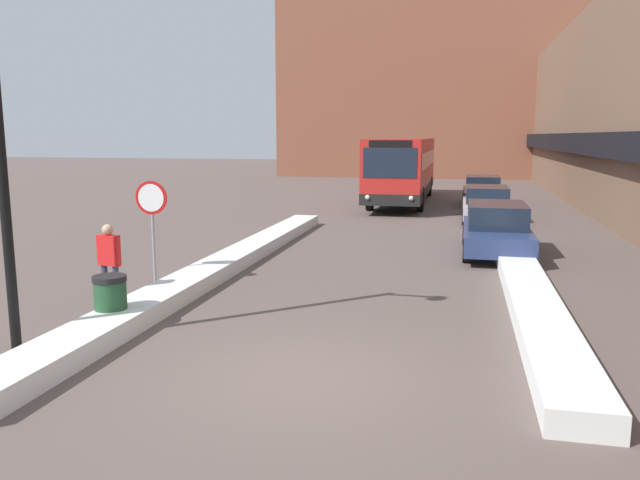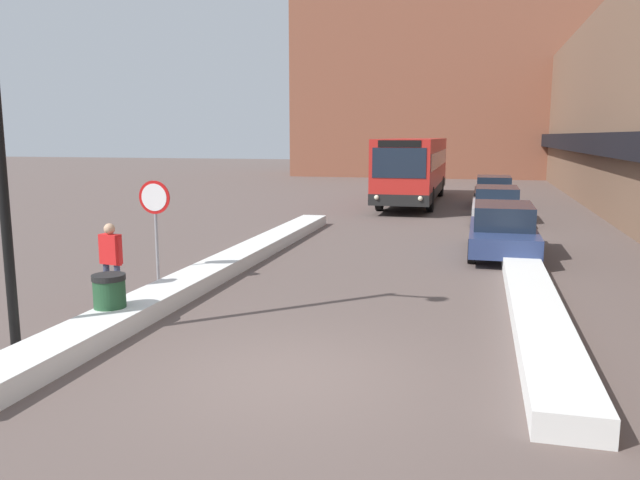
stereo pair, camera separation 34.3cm
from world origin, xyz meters
The scene contains 13 objects.
ground_plane centered at (0.00, 0.00, 0.00)m, with size 160.00×160.00×0.00m, color brown.
building_row_right centered at (9.97, 24.00, 4.60)m, with size 5.50×60.00×9.23m.
building_backdrop_far centered at (0.00, 46.56, 7.14)m, with size 26.00×8.00×14.28m.
snow_bank_left centered at (-3.60, 6.34, 0.18)m, with size 0.90×17.45×0.35m.
snow_bank_right centered at (3.60, 6.03, 0.18)m, with size 0.90×14.40×0.36m.
city_bus centered at (-0.72, 23.86, 1.77)m, with size 2.56×12.41×3.23m.
parked_car_front centered at (3.20, 10.31, 0.73)m, with size 1.86×4.62×1.45m.
parked_car_middle centered at (3.20, 17.64, 0.69)m, with size 1.88×4.63×1.37m.
parked_car_back centered at (3.20, 23.29, 0.72)m, with size 1.82×4.29×1.45m.
stop_sign centered at (-4.64, 4.70, 1.72)m, with size 0.76×0.08×2.37m.
street_lamp centered at (-4.47, 0.18, 4.46)m, with size 1.46×0.36×7.32m.
pedestrian centered at (-4.68, 2.93, 0.98)m, with size 0.52×0.28×1.64m.
trash_bin centered at (-3.80, 1.48, 0.48)m, with size 0.59×0.59×0.95m.
Camera 1 is at (2.13, -8.10, 3.36)m, focal length 35.00 mm.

